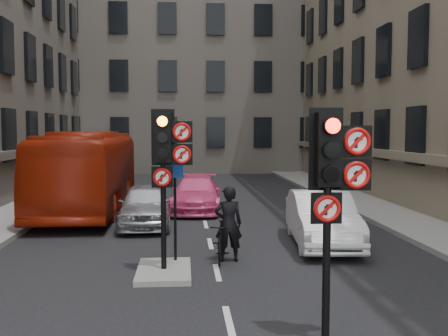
{
  "coord_description": "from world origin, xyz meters",
  "views": [
    {
      "loc": [
        -0.76,
        -6.65,
        3.25
      ],
      "look_at": [
        -0.07,
        2.08,
        2.6
      ],
      "focal_mm": 42.0,
      "sensor_mm": 36.0,
      "label": 1
    }
  ],
  "objects": [
    {
      "name": "car_pink",
      "position": [
        -0.24,
        14.07,
        0.67
      ],
      "size": [
        2.16,
        4.75,
        1.35
      ],
      "primitive_type": "imported",
      "rotation": [
        0.0,
        0.0,
        -0.06
      ],
      "color": "#EE4688",
      "rests_on": "ground"
    },
    {
      "name": "motorcyclist",
      "position": [
        0.35,
        6.0,
        0.93
      ],
      "size": [
        0.7,
        0.47,
        1.87
      ],
      "primitive_type": "imported",
      "rotation": [
        0.0,
        0.0,
        3.18
      ],
      "color": "black",
      "rests_on": "ground"
    },
    {
      "name": "building_far",
      "position": [
        0.0,
        38.0,
        10.0
      ],
      "size": [
        30.0,
        14.0,
        20.0
      ],
      "primitive_type": "cube",
      "color": "#676057",
      "rests_on": "ground"
    },
    {
      "name": "pavement_right",
      "position": [
        7.2,
        12.0,
        0.08
      ],
      "size": [
        3.0,
        50.0,
        0.16
      ],
      "primitive_type": "cube",
      "color": "gray",
      "rests_on": "ground"
    },
    {
      "name": "signal_far",
      "position": [
        -1.11,
        4.99,
        2.7
      ],
      "size": [
        0.91,
        0.4,
        3.58
      ],
      "color": "black",
      "rests_on": "centre_island"
    },
    {
      "name": "centre_island",
      "position": [
        -1.2,
        5.0,
        0.06
      ],
      "size": [
        1.2,
        2.0,
        0.12
      ],
      "primitive_type": "cube",
      "color": "gray",
      "rests_on": "ground"
    },
    {
      "name": "car_white",
      "position": [
        3.11,
        7.61,
        0.75
      ],
      "size": [
        1.99,
        4.66,
        1.49
      ],
      "primitive_type": "imported",
      "rotation": [
        0.0,
        0.0,
        -0.09
      ],
      "color": "white",
      "rests_on": "ground"
    },
    {
      "name": "info_sign",
      "position": [
        -0.95,
        5.73,
        1.6
      ],
      "size": [
        0.4,
        0.14,
        2.29
      ],
      "rotation": [
        0.0,
        0.0,
        0.13
      ],
      "color": "black",
      "rests_on": "centre_island"
    },
    {
      "name": "car_silver",
      "position": [
        -2.03,
        10.85,
        0.71
      ],
      "size": [
        1.76,
        4.2,
        1.42
      ],
      "primitive_type": "imported",
      "rotation": [
        0.0,
        0.0,
        0.02
      ],
      "color": "#A7A9AF",
      "rests_on": "ground"
    },
    {
      "name": "signal_near",
      "position": [
        1.49,
        0.99,
        2.58
      ],
      "size": [
        0.91,
        0.4,
        3.58
      ],
      "color": "black",
      "rests_on": "ground"
    },
    {
      "name": "bus_red",
      "position": [
        -4.5,
        14.74,
        1.58
      ],
      "size": [
        2.82,
        11.36,
        3.15
      ],
      "primitive_type": "imported",
      "rotation": [
        0.0,
        0.0,
        0.02
      ],
      "color": "#981E0B",
      "rests_on": "ground"
    },
    {
      "name": "motorcycle",
      "position": [
        0.15,
        6.0,
        0.49
      ],
      "size": [
        0.66,
        1.67,
        0.98
      ],
      "primitive_type": "imported",
      "rotation": [
        0.0,
        0.0,
        -0.12
      ],
      "color": "black",
      "rests_on": "ground"
    }
  ]
}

